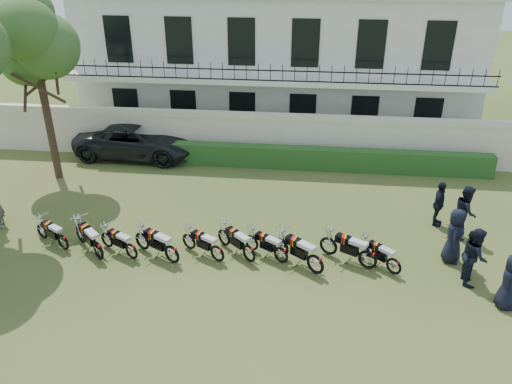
# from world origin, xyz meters

# --- Properties ---
(ground) EXTENTS (100.00, 100.00, 0.00)m
(ground) POSITION_xyz_m (0.00, 0.00, 0.00)
(ground) COLOR #394F1F
(ground) RESTS_ON ground
(perimeter_wall) EXTENTS (30.00, 0.35, 2.30)m
(perimeter_wall) POSITION_xyz_m (0.00, 8.00, 1.17)
(perimeter_wall) COLOR beige
(perimeter_wall) RESTS_ON ground
(hedge) EXTENTS (18.00, 0.60, 1.00)m
(hedge) POSITION_xyz_m (1.00, 7.20, 0.50)
(hedge) COLOR #284C1B
(hedge) RESTS_ON ground
(building) EXTENTS (20.40, 9.60, 7.40)m
(building) POSITION_xyz_m (0.00, 13.96, 3.71)
(building) COLOR white
(building) RESTS_ON ground
(tree_west_near) EXTENTS (3.40, 3.20, 7.90)m
(tree_west_near) POSITION_xyz_m (-8.96, 5.00, 5.89)
(tree_west_near) COLOR #473323
(tree_west_near) RESTS_ON ground
(motorcycle_0) EXTENTS (1.58, 0.95, 0.96)m
(motorcycle_0) POSITION_xyz_m (-6.11, -0.54, 0.44)
(motorcycle_0) COLOR black
(motorcycle_0) RESTS_ON ground
(motorcycle_1) EXTENTS (1.55, 1.42, 1.09)m
(motorcycle_1) POSITION_xyz_m (-4.71, -0.96, 0.50)
(motorcycle_1) COLOR black
(motorcycle_1) RESTS_ON ground
(motorcycle_2) EXTENTS (1.59, 0.93, 0.96)m
(motorcycle_2) POSITION_xyz_m (-3.66, -0.81, 0.44)
(motorcycle_2) COLOR black
(motorcycle_2) RESTS_ON ground
(motorcycle_3) EXTENTS (1.80, 1.07, 1.09)m
(motorcycle_3) POSITION_xyz_m (-2.28, -0.89, 0.50)
(motorcycle_3) COLOR black
(motorcycle_3) RESTS_ON ground
(motorcycle_4) EXTENTS (1.62, 0.98, 0.99)m
(motorcycle_4) POSITION_xyz_m (-0.85, -0.64, 0.46)
(motorcycle_4) COLOR black
(motorcycle_4) RESTS_ON ground
(motorcycle_5) EXTENTS (1.48, 1.34, 1.04)m
(motorcycle_5) POSITION_xyz_m (0.16, -0.54, 0.48)
(motorcycle_5) COLOR black
(motorcycle_5) RESTS_ON ground
(motorcycle_6) EXTENTS (1.55, 1.00, 0.96)m
(motorcycle_6) POSITION_xyz_m (1.19, -0.48, 0.44)
(motorcycle_6) COLOR black
(motorcycle_6) RESTS_ON ground
(motorcycle_7) EXTENTS (1.72, 1.33, 1.13)m
(motorcycle_7) POSITION_xyz_m (2.29, -0.95, 0.52)
(motorcycle_7) COLOR black
(motorcycle_7) RESTS_ON ground
(motorcycle_8) EXTENTS (1.82, 1.07, 1.10)m
(motorcycle_8) POSITION_xyz_m (3.92, -0.50, 0.51)
(motorcycle_8) COLOR black
(motorcycle_8) RESTS_ON ground
(motorcycle_9) EXTENTS (1.35, 1.21, 0.95)m
(motorcycle_9) POSITION_xyz_m (4.71, -0.69, 0.44)
(motorcycle_9) COLOR black
(motorcycle_9) RESTS_ON ground
(suv) EXTENTS (5.87, 2.88, 1.60)m
(suv) POSITION_xyz_m (-6.27, 7.73, 0.80)
(suv) COLOR black
(suv) RESTS_ON ground
(officer_0) EXTENTS (0.59, 0.86, 1.69)m
(officer_0) POSITION_xyz_m (7.64, -1.88, 0.85)
(officer_0) COLOR black
(officer_0) RESTS_ON ground
(officer_1) EXTENTS (0.81, 0.98, 1.84)m
(officer_1) POSITION_xyz_m (7.00, -0.78, 0.92)
(officer_1) COLOR black
(officer_1) RESTS_ON ground
(officer_2) EXTENTS (0.70, 1.06, 1.67)m
(officer_2) POSITION_xyz_m (6.88, -0.61, 0.84)
(officer_2) COLOR black
(officer_2) RESTS_ON ground
(officer_3) EXTENTS (0.80, 1.03, 1.87)m
(officer_3) POSITION_xyz_m (6.66, 0.31, 0.93)
(officer_3) COLOR black
(officer_3) RESTS_ON ground
(officer_4) EXTENTS (0.90, 1.06, 1.91)m
(officer_4) POSITION_xyz_m (7.40, 1.96, 0.95)
(officer_4) COLOR black
(officer_4) RESTS_ON ground
(officer_5) EXTENTS (0.73, 1.08, 1.71)m
(officer_5) POSITION_xyz_m (6.67, 2.63, 0.85)
(officer_5) COLOR black
(officer_5) RESTS_ON ground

